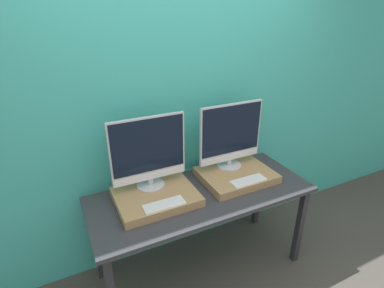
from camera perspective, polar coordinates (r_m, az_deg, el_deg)
The scene contains 8 objects.
wall_back at distance 2.41m, azimuth -2.58°, elevation 6.34°, with size 8.00×0.04×2.60m.
workbench at distance 2.35m, azimuth 1.87°, elevation -10.87°, with size 1.70×0.69×0.77m.
wooden_riser_left at distance 2.22m, azimuth -6.87°, elevation -9.91°, with size 0.57×0.45×0.06m.
monitor_left at distance 2.15m, azimuth -8.29°, elevation -1.53°, with size 0.55×0.21×0.54m.
keyboard_left at distance 2.07m, azimuth -5.35°, elevation -11.39°, with size 0.28×0.10×0.01m.
wooden_riser_right at distance 2.49m, azimuth 8.37°, elevation -5.86°, with size 0.57×0.45×0.06m.
monitor_right at distance 2.43m, azimuth 7.38°, elevation 1.67°, with size 0.55×0.21×0.54m.
keyboard_right at distance 2.36m, azimuth 10.67°, elevation -6.85°, with size 0.28×0.10×0.01m.
Camera 1 is at (-0.91, -1.34, 2.06)m, focal length 28.00 mm.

